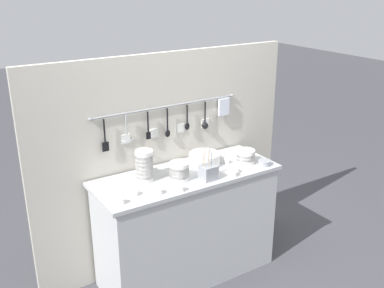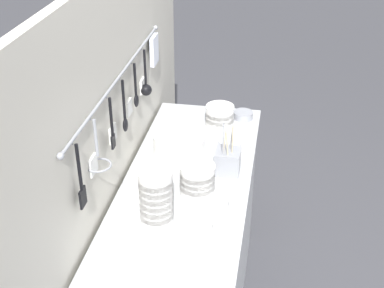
{
  "view_description": "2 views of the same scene",
  "coord_description": "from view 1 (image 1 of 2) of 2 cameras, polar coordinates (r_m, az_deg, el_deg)",
  "views": [
    {
      "loc": [
        -1.63,
        -2.64,
        2.31
      ],
      "look_at": [
        0.06,
        0.02,
        1.12
      ],
      "focal_mm": 42.0,
      "sensor_mm": 36.0,
      "label": 1
    },
    {
      "loc": [
        -1.91,
        -0.36,
        2.21
      ],
      "look_at": [
        0.01,
        -0.02,
        1.07
      ],
      "focal_mm": 50.0,
      "sensor_mm": 36.0,
      "label": 2
    }
  ],
  "objects": [
    {
      "name": "cup_edge_far",
      "position": [
        3.45,
        -4.85,
        -3.22
      ],
      "size": [
        0.05,
        0.05,
        0.04
      ],
      "color": "white",
      "rests_on": "counter"
    },
    {
      "name": "back_wall",
      "position": [
        3.66,
        -3.22,
        -2.22
      ],
      "size": [
        2.24,
        0.11,
        1.77
      ],
      "color": "beige",
      "rests_on": "ground"
    },
    {
      "name": "counter",
      "position": [
        3.61,
        -0.65,
        -10.27
      ],
      "size": [
        1.44,
        0.55,
        0.9
      ],
      "color": "#B7BABC",
      "rests_on": "ground"
    },
    {
      "name": "ground_plane",
      "position": [
        3.87,
        -0.63,
        -16.02
      ],
      "size": [
        20.0,
        20.0,
        0.0
      ],
      "primitive_type": "plane",
      "color": "#424247"
    },
    {
      "name": "cup_back_left",
      "position": [
        3.11,
        -4.17,
        -5.99
      ],
      "size": [
        0.05,
        0.05,
        0.04
      ],
      "color": "white",
      "rests_on": "counter"
    },
    {
      "name": "cup_by_caddy",
      "position": [
        3.14,
        -1.35,
        -5.66
      ],
      "size": [
        0.05,
        0.05,
        0.04
      ],
      "color": "white",
      "rests_on": "counter"
    },
    {
      "name": "bowl_stack_tall_left",
      "position": [
        3.6,
        6.84,
        -1.57
      ],
      "size": [
        0.15,
        0.15,
        0.11
      ],
      "color": "white",
      "rests_on": "counter"
    },
    {
      "name": "cup_front_right",
      "position": [
        3.01,
        -8.93,
        -7.13
      ],
      "size": [
        0.05,
        0.05,
        0.04
      ],
      "color": "white",
      "rests_on": "counter"
    },
    {
      "name": "steel_mixing_bowl",
      "position": [
        3.6,
        9.19,
        -2.35
      ],
      "size": [
        0.1,
        0.1,
        0.04
      ],
      "color": "#93969E",
      "rests_on": "counter"
    },
    {
      "name": "cutlery_caddy",
      "position": [
        3.3,
        2.07,
        -3.56
      ],
      "size": [
        0.11,
        0.11,
        0.24
      ],
      "color": "#93969E",
      "rests_on": "counter"
    },
    {
      "name": "bowl_stack_short_front",
      "position": [
        3.27,
        -6.06,
        -2.76
      ],
      "size": [
        0.13,
        0.13,
        0.23
      ],
      "color": "white",
      "rests_on": "counter"
    },
    {
      "name": "plate_stack",
      "position": [
        3.55,
        1.59,
        -1.89
      ],
      "size": [
        0.25,
        0.25,
        0.09
      ],
      "color": "white",
      "rests_on": "counter"
    },
    {
      "name": "cup_back_right",
      "position": [
        3.1,
        -7.22,
        -6.16
      ],
      "size": [
        0.05,
        0.05,
        0.04
      ],
      "color": "white",
      "rests_on": "counter"
    },
    {
      "name": "bowl_stack_back_corner",
      "position": [
        3.29,
        -1.62,
        -3.45
      ],
      "size": [
        0.15,
        0.15,
        0.14
      ],
      "color": "white",
      "rests_on": "counter"
    },
    {
      "name": "cup_mid_row",
      "position": [
        3.59,
        4.44,
        -2.19
      ],
      "size": [
        0.05,
        0.05,
        0.04
      ],
      "color": "white",
      "rests_on": "counter"
    },
    {
      "name": "cup_centre",
      "position": [
        3.43,
        5.67,
        -3.34
      ],
      "size": [
        0.05,
        0.05,
        0.04
      ],
      "color": "white",
      "rests_on": "counter"
    },
    {
      "name": "cup_front_left",
      "position": [
        3.37,
        5.4,
        -3.79
      ],
      "size": [
        0.05,
        0.05,
        0.04
      ],
      "color": "white",
      "rests_on": "counter"
    }
  ]
}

